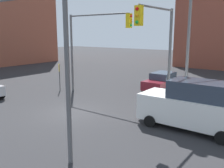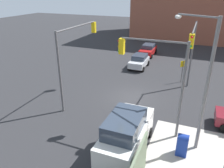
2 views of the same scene
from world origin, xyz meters
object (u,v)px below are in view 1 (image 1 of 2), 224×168
at_px(traffic_signal_ne_corner, 159,41).
at_px(van_white_delivery, 193,106).
at_px(mailbox_blue, 196,100).
at_px(sedan_maroon, 162,82).
at_px(pedestrian_crossing, 215,93).
at_px(traffic_signal_nw_corner, 92,37).
at_px(traffic_signal_se_corner, 25,41).
at_px(street_lamp_corner, 184,38).

height_order(traffic_signal_ne_corner, van_white_delivery, traffic_signal_ne_corner).
bearing_deg(mailbox_blue, traffic_signal_ne_corner, -128.67).
relative_size(traffic_signal_ne_corner, sedan_maroon, 1.61).
height_order(sedan_maroon, pedestrian_crossing, sedan_maroon).
distance_m(mailbox_blue, van_white_delivery, 3.37).
distance_m(traffic_signal_nw_corner, sedan_maroon, 7.13).
bearing_deg(traffic_signal_nw_corner, van_white_delivery, -16.29).
xyz_separation_m(traffic_signal_se_corner, mailbox_blue, (4.16, 9.50, -3.92)).
bearing_deg(sedan_maroon, mailbox_blue, -42.78).
xyz_separation_m(mailbox_blue, pedestrian_crossing, (0.60, 2.40, 0.03)).
height_order(traffic_signal_ne_corner, pedestrian_crossing, traffic_signal_ne_corner).
bearing_deg(pedestrian_crossing, sedan_maroon, 90.29).
xyz_separation_m(street_lamp_corner, mailbox_blue, (1.18, -0.48, -3.94)).
distance_m(mailbox_blue, sedan_maroon, 5.88).
distance_m(traffic_signal_se_corner, mailbox_blue, 11.09).
distance_m(street_lamp_corner, pedestrian_crossing, 4.70).
height_order(traffic_signal_ne_corner, mailbox_blue, traffic_signal_ne_corner).
xyz_separation_m(sedan_maroon, van_white_delivery, (5.24, -7.20, 0.44)).
height_order(mailbox_blue, van_white_delivery, van_white_delivery).
xyz_separation_m(sedan_maroon, pedestrian_crossing, (4.92, -1.60, -0.04)).
bearing_deg(mailbox_blue, van_white_delivery, -73.91).
xyz_separation_m(traffic_signal_ne_corner, street_lamp_corner, (0.52, 2.60, 0.14)).
relative_size(street_lamp_corner, pedestrian_crossing, 5.16).
relative_size(van_white_delivery, pedestrian_crossing, 3.48).
bearing_deg(van_white_delivery, street_lamp_corner, 119.73).
bearing_deg(traffic_signal_se_corner, pedestrian_crossing, 68.19).
height_order(van_white_delivery, pedestrian_crossing, van_white_delivery).
height_order(traffic_signal_se_corner, van_white_delivery, traffic_signal_se_corner).
xyz_separation_m(mailbox_blue, sedan_maroon, (-4.32, 4.00, 0.08)).
bearing_deg(traffic_signal_nw_corner, street_lamp_corner, 7.78).
relative_size(street_lamp_corner, van_white_delivery, 1.48).
bearing_deg(street_lamp_corner, pedestrian_crossing, 47.29).
distance_m(traffic_signal_se_corner, van_white_delivery, 8.78).
distance_m(street_lamp_corner, mailbox_blue, 4.14).
bearing_deg(traffic_signal_se_corner, sedan_maroon, 90.67).
relative_size(traffic_signal_nw_corner, traffic_signal_se_corner, 1.00).
relative_size(traffic_signal_nw_corner, mailbox_blue, 4.55).
xyz_separation_m(traffic_signal_nw_corner, traffic_signal_se_corner, (4.16, -9.00, 0.01)).
relative_size(traffic_signal_ne_corner, mailbox_blue, 4.55).
bearing_deg(street_lamp_corner, mailbox_blue, -22.01).
xyz_separation_m(traffic_signal_se_corner, street_lamp_corner, (2.99, 9.98, 0.02)).
distance_m(street_lamp_corner, van_white_delivery, 5.44).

